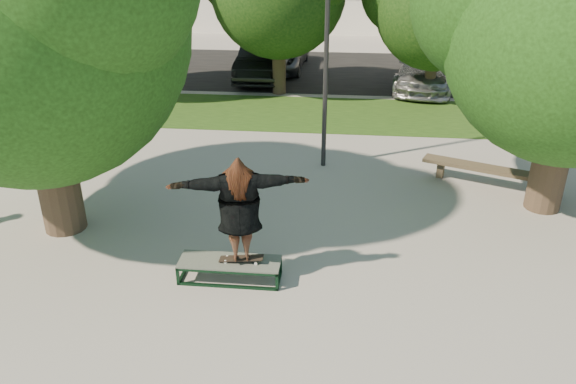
# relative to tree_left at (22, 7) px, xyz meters

# --- Properties ---
(ground) EXTENTS (120.00, 120.00, 0.00)m
(ground) POSITION_rel_tree_left_xyz_m (4.29, -1.09, -4.42)
(ground) COLOR gray
(ground) RESTS_ON ground
(grass_strip) EXTENTS (30.00, 4.00, 0.02)m
(grass_strip) POSITION_rel_tree_left_xyz_m (5.29, 8.41, -4.41)
(grass_strip) COLOR #1F4012
(grass_strip) RESTS_ON ground
(asphalt_strip) EXTENTS (40.00, 8.00, 0.01)m
(asphalt_strip) POSITION_rel_tree_left_xyz_m (4.29, 14.91, -4.42)
(asphalt_strip) COLOR black
(asphalt_strip) RESTS_ON ground
(tree_left) EXTENTS (6.96, 5.95, 7.12)m
(tree_left) POSITION_rel_tree_left_xyz_m (0.00, 0.00, 0.00)
(tree_left) COLOR #38281E
(tree_left) RESTS_ON ground
(tree_right) EXTENTS (6.24, 5.33, 6.51)m
(tree_right) POSITION_rel_tree_left_xyz_m (10.21, 1.99, -0.33)
(tree_right) COLOR #38281E
(tree_right) RESTS_ON ground
(bg_tree_right) EXTENTS (5.04, 4.31, 5.43)m
(bg_tree_right) POSITION_rel_tree_left_xyz_m (8.73, 10.47, -0.93)
(bg_tree_right) COLOR #38281E
(bg_tree_right) RESTS_ON ground
(lamppost) EXTENTS (0.25, 0.15, 6.11)m
(lamppost) POSITION_rel_tree_left_xyz_m (5.29, 3.91, -1.27)
(lamppost) COLOR #2D2D30
(lamppost) RESTS_ON ground
(grind_box) EXTENTS (1.80, 0.60, 0.38)m
(grind_box) POSITION_rel_tree_left_xyz_m (3.89, -1.60, -4.23)
(grind_box) COLOR black
(grind_box) RESTS_ON ground
(skater_rig) EXTENTS (2.42, 1.11, 1.98)m
(skater_rig) POSITION_rel_tree_left_xyz_m (4.10, -1.60, -3.02)
(skater_rig) COLOR white
(skater_rig) RESTS_ON grind_box
(bench) EXTENTS (3.16, 1.65, 0.50)m
(bench) POSITION_rel_tree_left_xyz_m (9.36, 2.95, -4.01)
(bench) COLOR brown
(bench) RESTS_ON ground
(car_silver_a) EXTENTS (2.43, 4.68, 1.52)m
(car_silver_a) POSITION_rel_tree_left_xyz_m (-3.58, 13.37, -3.66)
(car_silver_a) COLOR #AFAFB4
(car_silver_a) RESTS_ON asphalt_strip
(car_dark) EXTENTS (1.80, 4.97, 1.63)m
(car_dark) POSITION_rel_tree_left_xyz_m (2.37, 13.19, -3.61)
(car_dark) COLOR black
(car_dark) RESTS_ON asphalt_strip
(car_grey) EXTENTS (2.51, 5.15, 1.41)m
(car_grey) POSITION_rel_tree_left_xyz_m (2.74, 14.92, -3.72)
(car_grey) COLOR #5A5A5F
(car_grey) RESTS_ON asphalt_strip
(car_silver_b) EXTENTS (3.17, 5.59, 1.53)m
(car_silver_b) POSITION_rel_tree_left_xyz_m (8.95, 12.41, -3.66)
(car_silver_b) COLOR #9E9EA3
(car_silver_b) RESTS_ON asphalt_strip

